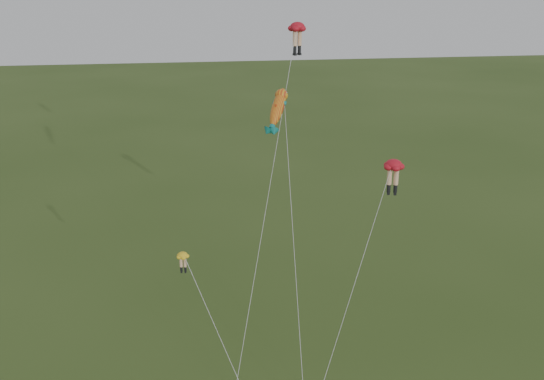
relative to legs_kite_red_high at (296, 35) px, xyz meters
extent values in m
ellipsoid|color=red|center=(0.12, 0.27, 0.58)|extent=(1.86, 1.86, 0.70)
cylinder|color=#F9BE93|center=(-0.07, 0.17, -0.24)|extent=(0.31, 0.31, 1.06)
cylinder|color=black|center=(-0.07, 0.17, -1.04)|extent=(0.24, 0.24, 0.53)
cube|color=black|center=(-0.07, 0.17, -1.38)|extent=(0.29, 0.35, 0.15)
cylinder|color=#F9BE93|center=(0.31, 0.36, -0.24)|extent=(0.31, 0.31, 1.06)
cylinder|color=black|center=(0.31, 0.36, -1.04)|extent=(0.24, 0.24, 0.53)
cube|color=black|center=(0.31, 0.36, -1.38)|extent=(0.29, 0.35, 0.15)
cylinder|color=silver|center=(-2.96, -6.55, -9.53)|extent=(6.19, 13.66, 20.91)
ellipsoid|color=red|center=(5.23, -7.60, -7.69)|extent=(1.79, 1.79, 0.72)
cylinder|color=#F9BE93|center=(5.02, -7.54, -8.54)|extent=(0.32, 0.32, 1.10)
cylinder|color=black|center=(5.02, -7.54, -9.36)|extent=(0.25, 0.25, 0.55)
cube|color=black|center=(5.02, -7.54, -9.71)|extent=(0.26, 0.36, 0.16)
cylinder|color=#F9BE93|center=(5.44, -7.67, -8.54)|extent=(0.32, 0.32, 1.10)
cylinder|color=black|center=(5.44, -7.67, -9.36)|extent=(0.25, 0.25, 0.55)
cube|color=black|center=(5.44, -7.67, -9.71)|extent=(0.26, 0.36, 0.16)
cylinder|color=silver|center=(1.99, -11.31, -13.66)|extent=(6.51, 7.46, 12.66)
ellipsoid|color=yellow|center=(-8.82, -10.74, -11.81)|extent=(0.90, 0.90, 0.40)
cylinder|color=#F9BE93|center=(-8.94, -10.72, -12.28)|extent=(0.18, 0.18, 0.61)
cylinder|color=black|center=(-8.94, -10.72, -12.74)|extent=(0.14, 0.14, 0.31)
cube|color=black|center=(-8.94, -10.72, -12.93)|extent=(0.12, 0.19, 0.09)
cylinder|color=#F9BE93|center=(-8.70, -10.76, -12.28)|extent=(0.18, 0.18, 0.61)
cylinder|color=black|center=(-8.70, -10.76, -12.74)|extent=(0.14, 0.14, 0.31)
cube|color=black|center=(-8.70, -10.76, -12.93)|extent=(0.12, 0.19, 0.09)
cylinder|color=silver|center=(-7.06, -12.77, -15.80)|extent=(3.55, 4.10, 8.38)
ellipsoid|color=gold|center=(-2.15, -5.24, -4.11)|extent=(2.12, 2.81, 2.75)
sphere|color=gold|center=(-2.15, -5.24, -4.11)|extent=(1.41, 1.55, 1.27)
cone|color=#127672|center=(-2.15, -5.24, -4.11)|extent=(1.20, 1.39, 1.20)
cone|color=#127672|center=(-2.15, -5.24, -4.11)|extent=(1.20, 1.39, 1.20)
cone|color=#127672|center=(-2.15, -5.24, -4.11)|extent=(0.68, 0.78, 0.67)
cone|color=#127672|center=(-2.15, -5.24, -4.11)|extent=(0.68, 0.78, 0.67)
cone|color=#B93013|center=(-2.15, -5.24, -4.11)|extent=(0.71, 0.80, 0.66)
cylinder|color=silver|center=(-2.14, -10.38, -12.05)|extent=(0.05, 10.30, 15.89)
camera|label=1|loc=(-8.31, -44.21, 4.17)|focal=40.00mm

